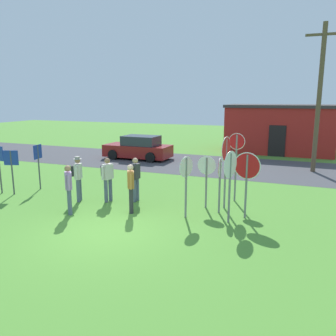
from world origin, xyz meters
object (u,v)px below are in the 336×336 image
object	(u,v)px
parked_car_on_street	(139,148)
stop_sign_rear_right	(247,173)
person_near_signs	(69,187)
stop_sign_leaning_left	(230,174)
person_in_teal	(131,186)
stop_sign_center_cluster	(226,159)
info_panel_leftmost	(12,164)
person_holding_notes	(78,175)
stop_sign_rear_left	(206,173)
utility_pole	(319,96)
person_in_dark_shirt	(107,176)
stop_sign_far_back	(236,157)
stop_sign_tallest	(186,176)
info_panel_rightmost	(38,159)
person_with_sunhat	(136,177)
stop_sign_nearest	(220,176)

from	to	relation	value
parked_car_on_street	stop_sign_rear_right	distance (m)	12.03
stop_sign_rear_right	person_near_signs	distance (m)	5.94
parked_car_on_street	stop_sign_leaning_left	distance (m)	12.21
person_in_teal	stop_sign_rear_right	bearing A→B (deg)	13.47
stop_sign_center_cluster	person_near_signs	distance (m)	5.48
person_in_teal	info_panel_leftmost	xyz separation A→B (m)	(-5.54, 0.21, 0.31)
stop_sign_rear_right	person_holding_notes	xyz separation A→B (m)	(-6.25, -0.47, -0.50)
parked_car_on_street	stop_sign_rear_left	bearing A→B (deg)	-50.22
utility_pole	person_in_dark_shirt	distance (m)	11.85
stop_sign_leaning_left	person_in_dark_shirt	bearing A→B (deg)	173.87
stop_sign_leaning_left	stop_sign_far_back	world-z (taller)	stop_sign_far_back
utility_pole	stop_sign_rear_left	xyz separation A→B (m)	(-3.71, -8.09, -2.71)
parked_car_on_street	stop_sign_leaning_left	bearing A→B (deg)	-49.90
stop_sign_tallest	info_panel_leftmost	size ratio (longest dim) A/B	1.13
stop_sign_leaning_left	person_near_signs	world-z (taller)	stop_sign_leaning_left
stop_sign_rear_left	info_panel_rightmost	bearing A→B (deg)	-178.44
person_holding_notes	person_in_dark_shirt	bearing A→B (deg)	18.53
stop_sign_far_back	person_in_dark_shirt	world-z (taller)	stop_sign_far_back
person_in_teal	person_holding_notes	xyz separation A→B (m)	(-2.50, 0.43, 0.06)
stop_sign_leaning_left	person_holding_notes	world-z (taller)	stop_sign_leaning_left
stop_sign_center_cluster	stop_sign_rear_right	xyz separation A→B (m)	(0.86, -0.75, -0.29)
person_holding_notes	person_near_signs	bearing A→B (deg)	-65.25
info_panel_rightmost	utility_pole	bearing A→B (deg)	36.77
person_near_signs	person_with_sunhat	bearing A→B (deg)	56.28
stop_sign_nearest	info_panel_rightmost	bearing A→B (deg)	178.75
stop_sign_leaning_left	stop_sign_tallest	xyz separation A→B (m)	(-1.41, -0.08, -0.20)
stop_sign_far_back	stop_sign_tallest	distance (m)	2.73
person_in_dark_shirt	person_with_sunhat	world-z (taller)	same
person_in_dark_shirt	info_panel_rightmost	world-z (taller)	info_panel_rightmost
utility_pole	stop_sign_nearest	distance (m)	9.42
stop_sign_far_back	person_with_sunhat	world-z (taller)	stop_sign_far_back
stop_sign_far_back	info_panel_leftmost	distance (m)	8.96
stop_sign_far_back	person_in_dark_shirt	distance (m)	4.92
utility_pole	parked_car_on_street	bearing A→B (deg)	179.76
person_near_signs	info_panel_rightmost	bearing A→B (deg)	146.08
stop_sign_center_cluster	person_in_dark_shirt	bearing A→B (deg)	-168.81
utility_pole	stop_sign_leaning_left	xyz separation A→B (m)	(-2.65, -9.27, -2.39)
stop_sign_rear_right	stop_sign_leaning_left	bearing A→B (deg)	-124.36
stop_sign_leaning_left	info_panel_rightmost	distance (m)	8.51
utility_pole	stop_sign_nearest	xyz separation A→B (m)	(-3.15, -8.46, -2.69)
person_in_teal	stop_sign_nearest	bearing A→B (deg)	21.04
person_in_dark_shirt	person_in_teal	xyz separation A→B (m)	(1.42, -0.79, -0.03)
stop_sign_tallest	person_in_teal	bearing A→B (deg)	-173.91
info_panel_leftmost	stop_sign_far_back	bearing A→B (deg)	15.85
stop_sign_nearest	info_panel_leftmost	world-z (taller)	stop_sign_nearest
stop_sign_rear_left	person_with_sunhat	bearing A→B (deg)	-174.87
parked_car_on_street	person_in_teal	world-z (taller)	person_in_teal
utility_pole	person_with_sunhat	xyz separation A→B (m)	(-6.42, -8.33, -3.03)
stop_sign_tallest	person_holding_notes	world-z (taller)	stop_sign_tallest
parked_car_on_street	stop_sign_rear_left	world-z (taller)	stop_sign_rear_left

